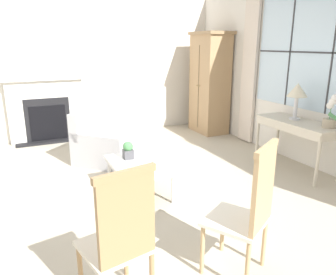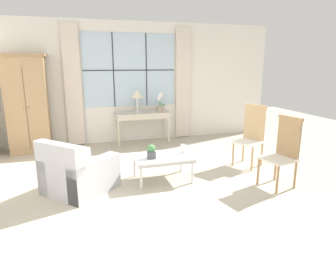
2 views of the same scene
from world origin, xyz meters
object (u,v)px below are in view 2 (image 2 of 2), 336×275
object	(u,v)px
armchair_upholstered	(78,174)
coffee_table	(163,159)
accent_chair_wooden	(284,149)
side_chair_wooden	(252,133)
armoire	(28,104)
potted_orchid	(160,104)
potted_plant_small	(151,151)
pillar_candle	(183,149)
table_lamp	(137,95)
console_table	(142,116)

from	to	relation	value
armchair_upholstered	coffee_table	world-z (taller)	armchair_upholstered
accent_chair_wooden	coffee_table	distance (m)	1.88
armchair_upholstered	accent_chair_wooden	world-z (taller)	accent_chair_wooden
coffee_table	side_chair_wooden	bearing A→B (deg)	8.44
armoire	armchair_upholstered	distance (m)	2.74
potted_orchid	accent_chair_wooden	bearing A→B (deg)	-71.63
potted_orchid	armchair_upholstered	xyz separation A→B (m)	(-1.95, -2.54, -0.65)
accent_chair_wooden	potted_plant_small	world-z (taller)	accent_chair_wooden
armoire	coffee_table	world-z (taller)	armoire
potted_orchid	potted_plant_small	size ratio (longest dim) A/B	2.01
potted_orchid	coffee_table	world-z (taller)	potted_orchid
armoire	armchair_upholstered	size ratio (longest dim) A/B	1.72
armchair_upholstered	armoire	bearing A→B (deg)	110.88
pillar_candle	table_lamp	bearing A→B (deg)	96.98
armoire	potted_orchid	xyz separation A→B (m)	(2.89, 0.08, -0.11)
accent_chair_wooden	pillar_candle	bearing A→B (deg)	148.85
armoire	pillar_candle	world-z (taller)	armoire
armoire	potted_plant_small	bearing A→B (deg)	-50.25
accent_chair_wooden	pillar_candle	world-z (taller)	accent_chair_wooden
armchair_upholstered	potted_plant_small	bearing A→B (deg)	-0.13
pillar_candle	accent_chair_wooden	bearing A→B (deg)	-31.15
console_table	pillar_candle	size ratio (longest dim) A/B	8.07
armchair_upholstered	coffee_table	bearing A→B (deg)	2.85
side_chair_wooden	accent_chair_wooden	size ratio (longest dim) A/B	1.04
coffee_table	potted_plant_small	distance (m)	0.27
potted_orchid	accent_chair_wooden	size ratio (longest dim) A/B	0.42
accent_chair_wooden	pillar_candle	distance (m)	1.57
potted_orchid	side_chair_wooden	xyz separation A→B (m)	(1.14, -2.21, -0.30)
table_lamp	side_chair_wooden	bearing A→B (deg)	-51.75
side_chair_wooden	armchair_upholstered	bearing A→B (deg)	-173.91
console_table	coffee_table	bearing A→B (deg)	-94.47
console_table	accent_chair_wooden	bearing A→B (deg)	-64.10
potted_plant_small	side_chair_wooden	bearing A→B (deg)	9.50
side_chair_wooden	potted_plant_small	distance (m)	2.02
console_table	potted_orchid	xyz separation A→B (m)	(0.46, 0.08, 0.26)
armchair_upholstered	potted_plant_small	world-z (taller)	armchair_upholstered
console_table	accent_chair_wooden	distance (m)	3.49
armchair_upholstered	accent_chair_wooden	size ratio (longest dim) A/B	1.10
accent_chair_wooden	pillar_candle	size ratio (longest dim) A/B	6.92
potted_orchid	accent_chair_wooden	distance (m)	3.40
armoire	potted_plant_small	size ratio (longest dim) A/B	9.14
potted_plant_small	coffee_table	bearing A→B (deg)	18.51
side_chair_wooden	potted_plant_small	bearing A→B (deg)	-170.50
potted_plant_small	pillar_candle	world-z (taller)	potted_plant_small
console_table	table_lamp	size ratio (longest dim) A/B	2.37
armchair_upholstered	side_chair_wooden	xyz separation A→B (m)	(3.10, 0.33, 0.35)
table_lamp	coffee_table	xyz separation A→B (m)	(-0.08, -2.43, -0.78)
accent_chair_wooden	pillar_candle	xyz separation A→B (m)	(-1.34, 0.81, -0.12)
potted_orchid	side_chair_wooden	distance (m)	2.50
accent_chair_wooden	side_chair_wooden	bearing A→B (deg)	85.71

